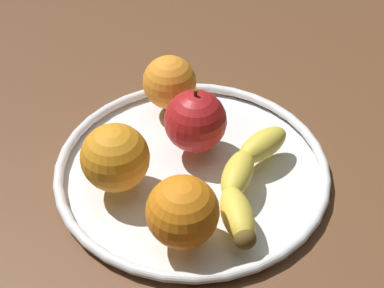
{
  "coord_description": "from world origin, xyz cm",
  "views": [
    {
      "loc": [
        44.27,
        17.26,
        47.93
      ],
      "look_at": [
        0.0,
        0.0,
        4.8
      ],
      "focal_mm": 50.59,
      "sensor_mm": 36.0,
      "label": 1
    }
  ],
  "objects_px": {
    "apple": "(195,121)",
    "orange_front_left": "(183,212)",
    "banana": "(246,178)",
    "fruit_bowl": "(192,167)",
    "orange_center": "(115,158)",
    "orange_front_right": "(169,82)"
  },
  "relations": [
    {
      "from": "fruit_bowl",
      "to": "apple",
      "type": "height_order",
      "value": "apple"
    },
    {
      "from": "orange_front_right",
      "to": "apple",
      "type": "bearing_deg",
      "value": 43.46
    },
    {
      "from": "fruit_bowl",
      "to": "orange_front_right",
      "type": "bearing_deg",
      "value": -144.13
    },
    {
      "from": "banana",
      "to": "orange_center",
      "type": "relative_size",
      "value": 2.56
    },
    {
      "from": "orange_center",
      "to": "orange_front_right",
      "type": "distance_m",
      "value": 0.16
    },
    {
      "from": "fruit_bowl",
      "to": "apple",
      "type": "relative_size",
      "value": 3.94
    },
    {
      "from": "banana",
      "to": "orange_center",
      "type": "distance_m",
      "value": 0.15
    },
    {
      "from": "orange_front_left",
      "to": "orange_center",
      "type": "height_order",
      "value": "orange_center"
    },
    {
      "from": "apple",
      "to": "orange_front_left",
      "type": "relative_size",
      "value": 1.11
    },
    {
      "from": "apple",
      "to": "orange_center",
      "type": "xyz_separation_m",
      "value": [
        0.09,
        -0.06,
        0.0
      ]
    },
    {
      "from": "banana",
      "to": "orange_front_left",
      "type": "bearing_deg",
      "value": -27.36
    },
    {
      "from": "banana",
      "to": "fruit_bowl",
      "type": "bearing_deg",
      "value": -106.28
    },
    {
      "from": "orange_front_right",
      "to": "fruit_bowl",
      "type": "bearing_deg",
      "value": 35.87
    },
    {
      "from": "banana",
      "to": "orange_front_right",
      "type": "distance_m",
      "value": 0.19
    },
    {
      "from": "apple",
      "to": "orange_center",
      "type": "distance_m",
      "value": 0.11
    },
    {
      "from": "apple",
      "to": "orange_center",
      "type": "bearing_deg",
      "value": -33.04
    },
    {
      "from": "fruit_bowl",
      "to": "orange_front_right",
      "type": "distance_m",
      "value": 0.13
    },
    {
      "from": "fruit_bowl",
      "to": "orange_front_left",
      "type": "height_order",
      "value": "orange_front_left"
    },
    {
      "from": "orange_front_left",
      "to": "orange_center",
      "type": "relative_size",
      "value": 0.97
    },
    {
      "from": "orange_front_left",
      "to": "banana",
      "type": "bearing_deg",
      "value": 154.81
    },
    {
      "from": "banana",
      "to": "orange_front_right",
      "type": "xyz_separation_m",
      "value": [
        -0.12,
        -0.14,
        0.02
      ]
    },
    {
      "from": "banana",
      "to": "apple",
      "type": "xyz_separation_m",
      "value": [
        -0.05,
        -0.08,
        0.02
      ]
    }
  ]
}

